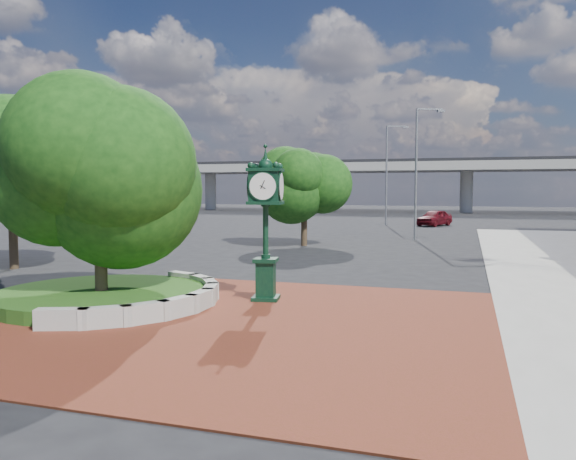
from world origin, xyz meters
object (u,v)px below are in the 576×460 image
at_px(post_clock, 266,217).
at_px(street_lamp_near, 419,163).
at_px(parked_car, 435,218).
at_px(street_lamp_far, 389,167).

xyz_separation_m(post_clock, street_lamp_near, (2.67, 21.89, 2.50)).
xyz_separation_m(post_clock, parked_car, (2.87, 37.12, -1.79)).
bearing_deg(street_lamp_far, post_clock, -87.97).
bearing_deg(post_clock, street_lamp_far, 92.03).
xyz_separation_m(parked_car, street_lamp_near, (-0.21, -15.22, 4.29)).
height_order(post_clock, street_lamp_near, street_lamp_near).
relative_size(post_clock, parked_car, 1.06).
bearing_deg(post_clock, street_lamp_near, 83.06).
distance_m(street_lamp_near, street_lamp_far, 15.64).
height_order(parked_car, street_lamp_far, street_lamp_far).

